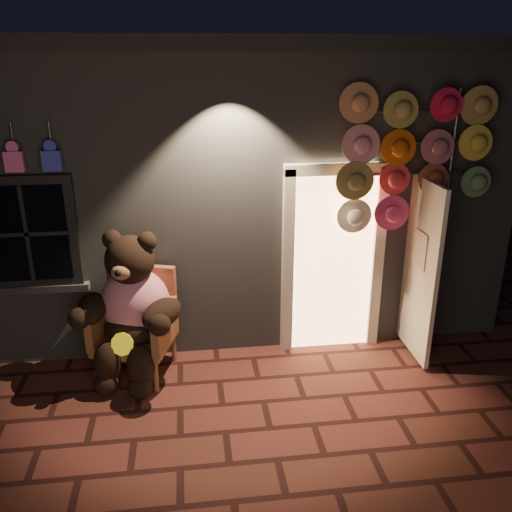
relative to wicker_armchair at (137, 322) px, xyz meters
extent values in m
plane|color=#572521|center=(0.85, -1.21, -0.57)|extent=(60.00, 60.00, 0.00)
cube|color=slate|center=(0.85, 2.79, 1.08)|extent=(7.00, 5.00, 3.30)
cube|color=black|center=(0.85, 2.79, 2.81)|extent=(7.30, 5.30, 0.16)
cube|color=black|center=(-1.05, 0.25, 0.98)|extent=(1.00, 0.10, 1.20)
cube|color=black|center=(-1.05, 0.22, 0.98)|extent=(0.82, 0.06, 1.02)
cube|color=slate|center=(-1.05, 0.25, 0.35)|extent=(1.10, 0.14, 0.08)
cube|color=#FCBA71|center=(2.20, 0.27, 0.48)|extent=(0.92, 0.10, 2.10)
cube|color=beige|center=(1.68, 0.23, 0.48)|extent=(0.12, 0.12, 2.20)
cube|color=beige|center=(2.72, 0.23, 0.48)|extent=(0.12, 0.12, 2.20)
cube|color=beige|center=(2.20, 0.23, 1.56)|extent=(1.16, 0.12, 0.12)
cube|color=beige|center=(3.10, -0.11, 0.48)|extent=(0.05, 0.80, 2.00)
cube|color=#D6589E|center=(-1.05, 0.17, 1.73)|extent=(0.18, 0.07, 0.20)
cylinder|color=#59595E|center=(-1.05, 0.23, 1.98)|extent=(0.02, 0.02, 0.25)
cube|color=#3139AC|center=(-0.70, 0.17, 1.73)|extent=(0.18, 0.07, 0.20)
cylinder|color=#59595E|center=(-0.70, 0.23, 1.98)|extent=(0.02, 0.02, 0.25)
cube|color=brown|center=(-0.03, -0.09, -0.18)|extent=(0.92, 0.88, 0.11)
cube|color=brown|center=(0.07, 0.22, 0.20)|extent=(0.74, 0.30, 0.75)
cube|color=brown|center=(-0.37, -0.01, 0.04)|extent=(0.27, 0.64, 0.43)
cube|color=brown|center=(0.30, -0.21, 0.04)|extent=(0.27, 0.64, 0.43)
cylinder|color=brown|center=(-0.42, -0.28, -0.40)|extent=(0.05, 0.05, 0.34)
cylinder|color=brown|center=(0.19, -0.47, -0.40)|extent=(0.05, 0.05, 0.34)
cylinder|color=brown|center=(-0.25, 0.29, -0.40)|extent=(0.05, 0.05, 0.34)
cylinder|color=brown|center=(0.37, 0.10, -0.40)|extent=(0.05, 0.05, 0.34)
ellipsoid|color=#CB1546|center=(0.00, -0.04, 0.24)|extent=(0.89, 0.79, 0.78)
ellipsoid|color=black|center=(-0.02, -0.12, 0.01)|extent=(0.74, 0.68, 0.37)
sphere|color=black|center=(-0.01, -0.09, 0.76)|extent=(0.63, 0.63, 0.50)
sphere|color=black|center=(-0.18, 0.00, 0.95)|extent=(0.20, 0.20, 0.20)
sphere|color=black|center=(0.18, -0.11, 0.95)|extent=(0.20, 0.20, 0.20)
ellipsoid|color=olive|center=(-0.08, -0.31, 0.71)|extent=(0.23, 0.19, 0.16)
ellipsoid|color=black|center=(-0.42, -0.16, 0.27)|extent=(0.31, 0.53, 0.29)
ellipsoid|color=black|center=(0.29, -0.38, 0.27)|extent=(0.54, 0.58, 0.29)
ellipsoid|color=black|center=(-0.29, -0.38, -0.25)|extent=(0.29, 0.29, 0.49)
ellipsoid|color=black|center=(0.05, -0.49, -0.25)|extent=(0.29, 0.29, 0.49)
sphere|color=black|center=(-0.31, -0.45, -0.45)|extent=(0.26, 0.26, 0.26)
sphere|color=black|center=(0.03, -0.55, -0.45)|extent=(0.26, 0.26, 0.26)
cylinder|color=yellow|center=(-0.12, -0.44, -0.01)|extent=(0.26, 0.16, 0.23)
cylinder|color=#59595E|center=(3.44, 0.17, 0.90)|extent=(0.04, 0.04, 2.95)
cylinder|color=#59595E|center=(3.11, 0.15, 2.16)|extent=(1.31, 0.03, 0.03)
cylinder|color=#59595E|center=(3.11, 0.15, 1.83)|extent=(1.31, 0.03, 0.03)
cylinder|color=#59595E|center=(3.11, 0.15, 1.50)|extent=(1.31, 0.03, 0.03)
cylinder|color=tan|center=(2.35, 0.09, 2.21)|extent=(0.37, 0.11, 0.37)
cylinder|color=#A99946|center=(2.78, 0.06, 2.21)|extent=(0.37, 0.11, 0.37)
cylinder|color=red|center=(3.22, 0.03, 2.21)|extent=(0.37, 0.11, 0.37)
cylinder|color=#AE8D4A|center=(3.66, 0.09, 2.21)|extent=(0.37, 0.11, 0.37)
cylinder|color=pink|center=(2.35, 0.06, 1.83)|extent=(0.37, 0.11, 0.37)
cylinder|color=#D05811|center=(2.78, 0.03, 1.83)|extent=(0.37, 0.11, 0.37)
cylinder|color=#BA616E|center=(3.22, 0.09, 1.83)|extent=(0.37, 0.11, 0.37)
cylinder|color=yellow|center=(3.66, 0.06, 1.83)|extent=(0.37, 0.11, 0.37)
cylinder|color=olive|center=(2.35, 0.03, 1.45)|extent=(0.37, 0.11, 0.37)
cylinder|color=#D4343B|center=(2.78, 0.09, 1.45)|extent=(0.37, 0.11, 0.37)
cylinder|color=brown|center=(3.22, 0.06, 1.45)|extent=(0.37, 0.11, 0.37)
cylinder|color=#658D57|center=(3.66, 0.03, 1.45)|extent=(0.37, 0.11, 0.37)
cylinder|color=#F1E4C7|center=(2.35, 0.09, 1.07)|extent=(0.37, 0.11, 0.37)
cylinder|color=#D93F79|center=(2.78, 0.06, 1.07)|extent=(0.37, 0.11, 0.37)
camera|label=1|loc=(0.60, -5.32, 2.74)|focal=38.00mm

